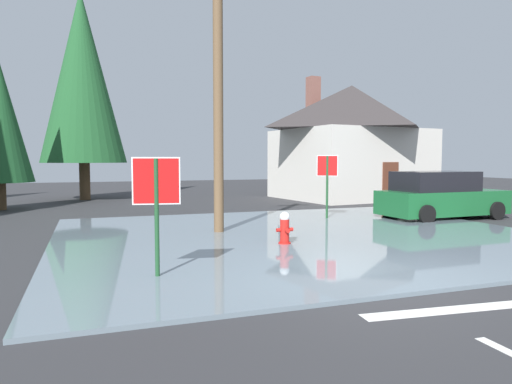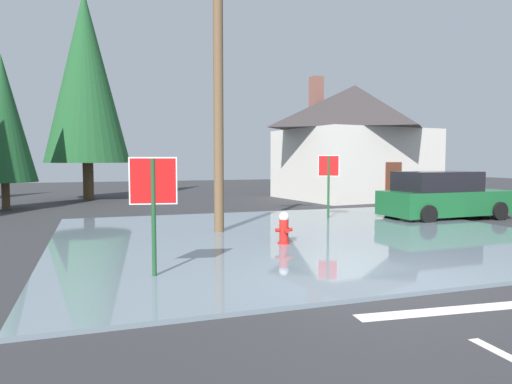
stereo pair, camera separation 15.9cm
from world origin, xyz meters
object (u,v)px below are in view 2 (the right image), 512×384
(house, at_px, (354,140))
(fire_hydrant, at_px, (284,229))
(utility_pole, at_px, (218,93))
(stop_sign_near, at_px, (153,192))
(parked_car, at_px, (442,196))
(stop_sign_far, at_px, (329,174))
(pine_tree_tall_left, at_px, (3,119))
(pine_tree_far_center, at_px, (86,77))

(house, bearing_deg, fire_hydrant, -127.17)
(fire_hydrant, xyz_separation_m, utility_pole, (-1.02, 2.38, 3.58))
(stop_sign_near, bearing_deg, house, 48.66)
(fire_hydrant, height_order, parked_car, parked_car)
(stop_sign_far, height_order, house, house)
(stop_sign_near, xyz_separation_m, pine_tree_tall_left, (-4.57, 13.87, 2.29))
(pine_tree_tall_left, bearing_deg, fire_hydrant, -55.76)
(stop_sign_far, bearing_deg, fire_hydrant, -129.57)
(stop_sign_near, distance_m, pine_tree_far_center, 18.68)
(fire_hydrant, height_order, stop_sign_far, stop_sign_far)
(house, bearing_deg, pine_tree_far_center, 164.72)
(utility_pole, height_order, pine_tree_tall_left, utility_pole)
(fire_hydrant, relative_size, parked_car, 0.18)
(stop_sign_near, xyz_separation_m, fire_hydrant, (3.38, 2.18, -1.13))
(utility_pole, xyz_separation_m, pine_tree_far_center, (-3.67, 13.43, 2.41))
(stop_sign_far, xyz_separation_m, house, (5.77, 7.97, 1.58))
(utility_pole, distance_m, pine_tree_tall_left, 11.61)
(fire_hydrant, distance_m, parked_car, 7.99)
(house, distance_m, pine_tree_tall_left, 17.09)
(fire_hydrant, xyz_separation_m, stop_sign_far, (3.35, 4.06, 1.20))
(utility_pole, bearing_deg, house, 43.58)
(pine_tree_far_center, bearing_deg, utility_pole, -74.72)
(parked_car, height_order, pine_tree_far_center, pine_tree_far_center)
(stop_sign_far, relative_size, parked_car, 0.49)
(utility_pole, xyz_separation_m, house, (10.14, 9.65, -0.80))
(fire_hydrant, height_order, pine_tree_tall_left, pine_tree_tall_left)
(pine_tree_tall_left, distance_m, pine_tree_far_center, 5.85)
(utility_pole, relative_size, pine_tree_far_center, 0.70)
(stop_sign_near, distance_m, fire_hydrant, 4.18)
(stop_sign_near, xyz_separation_m, parked_car, (10.76, 5.23, -0.74))
(stop_sign_far, relative_size, pine_tree_tall_left, 0.35)
(stop_sign_far, distance_m, pine_tree_tall_left, 13.82)
(utility_pole, distance_m, house, 14.03)
(house, bearing_deg, stop_sign_near, -131.34)
(stop_sign_near, relative_size, pine_tree_tall_left, 0.33)
(stop_sign_near, xyz_separation_m, stop_sign_far, (6.74, 6.24, 0.07))
(parked_car, distance_m, pine_tree_tall_left, 17.86)
(fire_hydrant, distance_m, house, 15.36)
(stop_sign_far, bearing_deg, stop_sign_near, -137.18)
(pine_tree_tall_left, bearing_deg, stop_sign_near, -71.76)
(stop_sign_near, relative_size, utility_pole, 0.28)
(pine_tree_tall_left, xyz_separation_m, pine_tree_far_center, (3.27, 4.12, 2.56))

